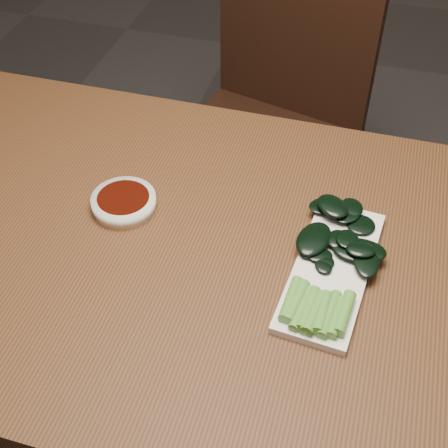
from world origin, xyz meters
TOP-DOWN VIEW (x-y plane):
  - table at (0.00, 0.00)m, footprint 1.40×0.80m
  - chair_far at (-0.10, 0.75)m, footprint 0.56×0.56m
  - sauce_bowl at (-0.22, 0.05)m, footprint 0.11×0.11m
  - serving_plate at (0.16, -0.00)m, footprint 0.14×0.31m
  - gai_lan at (0.16, -0.00)m, footprint 0.16×0.31m

SIDE VIEW (x-z plane):
  - chair_far at x=-0.10m, z-range 0.04..0.93m
  - table at x=0.00m, z-range 0.30..1.05m
  - serving_plate at x=0.16m, z-range 0.75..0.76m
  - sauce_bowl at x=-0.22m, z-range 0.75..0.78m
  - gai_lan at x=0.16m, z-range 0.76..0.79m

